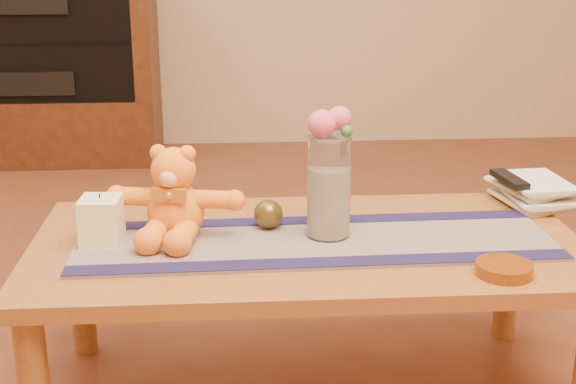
{
  "coord_description": "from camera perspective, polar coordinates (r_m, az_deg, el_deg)",
  "views": [
    {
      "loc": [
        -0.18,
        -1.9,
        1.2
      ],
      "look_at": [
        -0.05,
        0.0,
        0.58
      ],
      "focal_mm": 50.13,
      "sensor_mm": 36.0,
      "label": 1
    }
  ],
  "objects": [
    {
      "name": "blue_flower_side",
      "position": [
        2.0,
        2.04,
        4.63
      ],
      "size": [
        0.04,
        0.04,
        0.04
      ],
      "primitive_type": "sphere",
      "color": "#5260B1",
      "rests_on": "glass_vase"
    },
    {
      "name": "pillar_candle",
      "position": [
        2.04,
        -13.09,
        -1.99
      ],
      "size": [
        0.1,
        0.1,
        0.12
      ],
      "primitive_type": "cube",
      "rotation": [
        0.0,
        0.0,
        -0.06
      ],
      "color": "#F3E9B3",
      "rests_on": "persian_runner"
    },
    {
      "name": "rose_right",
      "position": [
        1.98,
        3.68,
        5.25
      ],
      "size": [
        0.06,
        0.06,
        0.06
      ],
      "primitive_type": "sphere",
      "color": "#DA4C6C",
      "rests_on": "glass_vase"
    },
    {
      "name": "rose_left",
      "position": [
        1.96,
        2.43,
        4.86
      ],
      "size": [
        0.07,
        0.07,
        0.07
      ],
      "primitive_type": "sphere",
      "color": "#DA4C6C",
      "rests_on": "glass_vase"
    },
    {
      "name": "tv_remote",
      "position": [
        2.35,
        15.43,
        0.89
      ],
      "size": [
        0.07,
        0.16,
        0.02
      ],
      "primitive_type": "cube",
      "rotation": [
        0.0,
        0.0,
        0.14
      ],
      "color": "black",
      "rests_on": "book_top"
    },
    {
      "name": "cabinet_cavity",
      "position": [
        4.3,
        -17.84,
        9.96
      ],
      "size": [
        1.02,
        0.03,
        0.61
      ],
      "primitive_type": "cube",
      "color": "black",
      "rests_on": "media_cabinet"
    },
    {
      "name": "cabinet_shelf",
      "position": [
        4.39,
        -17.59,
        10.12
      ],
      "size": [
        1.02,
        0.2,
        0.02
      ],
      "primitive_type": "cube",
      "color": "#32180B",
      "rests_on": "media_cabinet"
    },
    {
      "name": "book_upper",
      "position": [
        2.36,
        15.08,
        0.13
      ],
      "size": [
        0.22,
        0.26,
        0.02
      ],
      "primitive_type": "imported",
      "rotation": [
        0.0,
        0.0,
        0.25
      ],
      "color": "beige",
      "rests_on": "book_lower"
    },
    {
      "name": "runner_border_far",
      "position": [
        2.16,
        1.47,
        -2.01
      ],
      "size": [
        1.2,
        0.09,
        0.0
      ],
      "primitive_type": "cube",
      "rotation": [
        0.0,
        0.0,
        0.02
      ],
      "color": "#171339",
      "rests_on": "persian_runner"
    },
    {
      "name": "potpourri_fill",
      "position": [
        2.03,
        2.88,
        -0.68
      ],
      "size": [
        0.09,
        0.09,
        0.18
      ],
      "primitive_type": "cylinder",
      "color": "beige",
      "rests_on": "glass_vase"
    },
    {
      "name": "media_cabinet",
      "position": [
        4.55,
        -17.03,
        9.02
      ],
      "size": [
        1.2,
        0.5,
        1.1
      ],
      "primitive_type": "cube",
      "color": "#32180B",
      "rests_on": "floor"
    },
    {
      "name": "book_bottom",
      "position": [
        2.38,
        15.17,
        -0.76
      ],
      "size": [
        0.21,
        0.25,
        0.02
      ],
      "primitive_type": "imported",
      "rotation": [
        0.0,
        0.0,
        0.19
      ],
      "color": "beige",
      "rests_on": "coffee_table_top"
    },
    {
      "name": "runner_border_near",
      "position": [
        1.9,
        2.47,
        -4.99
      ],
      "size": [
        1.2,
        0.09,
        0.0
      ],
      "primitive_type": "cube",
      "rotation": [
        0.0,
        0.0,
        0.02
      ],
      "color": "#171339",
      "rests_on": "persian_runner"
    },
    {
      "name": "amber_dish",
      "position": [
        1.91,
        15.08,
        -5.3
      ],
      "size": [
        0.17,
        0.17,
        0.03
      ],
      "primitive_type": "cylinder",
      "rotation": [
        0.0,
        0.0,
        0.32
      ],
      "color": "#BF5914",
      "rests_on": "coffee_table_top"
    },
    {
      "name": "glass_vase",
      "position": [
        2.02,
        2.9,
        0.36
      ],
      "size": [
        0.11,
        0.11,
        0.26
      ],
      "primitive_type": "cylinder",
      "color": "silver",
      "rests_on": "persian_runner"
    },
    {
      "name": "leaf_sprig",
      "position": [
        1.97,
        4.2,
        4.33
      ],
      "size": [
        0.03,
        0.03,
        0.03
      ],
      "primitive_type": "sphere",
      "color": "#33662D",
      "rests_on": "glass_vase"
    },
    {
      "name": "blue_flower_back",
      "position": [
        2.01,
        3.14,
        4.96
      ],
      "size": [
        0.04,
        0.04,
        0.04
      ],
      "primitive_type": "sphere",
      "color": "#5260B1",
      "rests_on": "glass_vase"
    },
    {
      "name": "book_lower",
      "position": [
        2.37,
        15.36,
        -0.34
      ],
      "size": [
        0.18,
        0.23,
        0.02
      ],
      "primitive_type": "imported",
      "rotation": [
        0.0,
        0.0,
        0.06
      ],
      "color": "beige",
      "rests_on": "book_bottom"
    },
    {
      "name": "table_leg_br",
      "position": [
        2.54,
        15.34,
        -5.71
      ],
      "size": [
        0.07,
        0.07,
        0.41
      ],
      "primitive_type": "cylinder",
      "color": "brown",
      "rests_on": "floor"
    },
    {
      "name": "coffee_table_top",
      "position": [
        2.06,
        1.39,
        -3.94
      ],
      "size": [
        1.4,
        0.7,
        0.04
      ],
      "primitive_type": "cube",
      "color": "brown",
      "rests_on": "floor"
    },
    {
      "name": "stereo_upper",
      "position": [
        4.39,
        -17.78,
        12.72
      ],
      "size": [
        0.42,
        0.28,
        0.1
      ],
      "primitive_type": "cube",
      "color": "black",
      "rests_on": "media_cabinet"
    },
    {
      "name": "book_top",
      "position": [
        2.36,
        15.39,
        0.55
      ],
      "size": [
        0.18,
        0.24,
        0.02
      ],
      "primitive_type": "imported",
      "rotation": [
        0.0,
        0.0,
        0.09
      ],
      "color": "beige",
      "rests_on": "book_upper"
    },
    {
      "name": "bronze_ball",
      "position": [
        2.1,
        -1.39,
        -1.58
      ],
      "size": [
        0.1,
        0.1,
        0.08
      ],
      "primitive_type": "sphere",
      "rotation": [
        0.0,
        0.0,
        0.35
      ],
      "color": "#4D4319",
      "rests_on": "persian_runner"
    },
    {
      "name": "stereo_lower",
      "position": [
        4.43,
        -17.29,
        7.63
      ],
      "size": [
        0.42,
        0.28,
        0.12
      ],
      "primitive_type": "cube",
      "color": "black",
      "rests_on": "media_cabinet"
    },
    {
      "name": "teddy_bear",
      "position": [
        2.05,
        -8.02,
        -0.07
      ],
      "size": [
        0.38,
        0.33,
        0.22
      ],
      "primitive_type": null,
      "rotation": [
        0.0,
        0.0,
        -0.19
      ],
      "color": "orange",
      "rests_on": "persian_runner"
    },
    {
      "name": "table_leg_bl",
      "position": [
        2.45,
        -14.47,
        -6.55
      ],
      "size": [
        0.07,
        0.07,
        0.41
      ],
      "primitive_type": "cylinder",
      "color": "brown",
      "rests_on": "floor"
    },
    {
      "name": "candle_wick",
      "position": [
        2.02,
        -13.22,
        -0.26
      ],
      "size": [
        0.0,
        0.0,
        0.01
      ],
      "primitive_type": "cylinder",
      "rotation": [
        0.0,
        0.0,
        -0.06
      ],
      "color": "black",
      "rests_on": "pillar_candle"
    },
    {
      "name": "persian_runner",
      "position": [
        2.03,
        1.93,
        -3.53
      ],
      "size": [
        1.21,
        0.37,
        0.01
      ],
      "primitive_type": "cube",
      "rotation": [
        0.0,
        0.0,
        0.02
      ],
      "color": "#191843",
      "rests_on": "coffee_table_top"
    }
  ]
}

